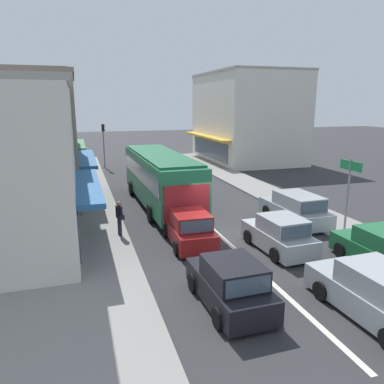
% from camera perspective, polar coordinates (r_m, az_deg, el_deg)
% --- Properties ---
extents(ground_plane, '(140.00, 140.00, 0.00)m').
position_cam_1_polar(ground_plane, '(18.09, 4.14, -6.50)').
color(ground_plane, '#2D2D30').
extents(lane_centre_line, '(0.20, 28.00, 0.01)m').
position_cam_1_polar(lane_centre_line, '(21.67, 0.34, -3.06)').
color(lane_centre_line, silver).
rests_on(lane_centre_line, ground).
extents(sidewalk_left, '(5.20, 44.00, 0.14)m').
position_cam_1_polar(sidewalk_left, '(22.68, -17.89, -2.81)').
color(sidewalk_left, gray).
rests_on(sidewalk_left, ground).
extents(kerb_right, '(2.80, 44.00, 0.12)m').
position_cam_1_polar(kerb_right, '(25.84, 12.23, -0.53)').
color(kerb_right, gray).
rests_on(kerb_right, ground).
extents(shopfront_mid_block, '(9.08, 8.33, 7.91)m').
position_cam_1_polar(shopfront_mid_block, '(25.10, -26.26, 7.01)').
color(shopfront_mid_block, gray).
rests_on(shopfront_mid_block, ground).
extents(shopfront_far_end, '(8.25, 8.71, 8.70)m').
position_cam_1_polar(shopfront_far_end, '(33.78, -24.07, 9.19)').
color(shopfront_far_end, gray).
rests_on(shopfront_far_end, ground).
extents(building_right_far, '(9.38, 12.83, 9.33)m').
position_cam_1_polar(building_right_far, '(41.73, 8.24, 11.22)').
color(building_right_far, silver).
rests_on(building_right_far, ground).
extents(city_bus, '(2.90, 10.90, 3.23)m').
position_cam_1_polar(city_bus, '(22.60, -4.87, 2.47)').
color(city_bus, '#237A4C').
rests_on(city_bus, ground).
extents(wagon_behind_bus_mid, '(2.07, 4.57, 1.58)m').
position_cam_1_polar(wagon_behind_bus_mid, '(12.41, 26.74, -13.93)').
color(wagon_behind_bus_mid, '#9EA3A8').
rests_on(wagon_behind_bus_mid, ground).
extents(hatchback_queue_gap_filler, '(1.89, 3.74, 1.54)m').
position_cam_1_polar(hatchback_queue_gap_filler, '(11.92, 5.86, -13.81)').
color(hatchback_queue_gap_filler, black).
rests_on(hatchback_queue_gap_filler, ground).
extents(hatchback_queue_far_back, '(1.96, 3.78, 1.54)m').
position_cam_1_polar(hatchback_queue_far_back, '(16.37, 13.16, -6.36)').
color(hatchback_queue_far_back, '#9EA3A8').
rests_on(hatchback_queue_far_back, ground).
extents(hatchback_behind_bus_near, '(1.90, 3.75, 1.54)m').
position_cam_1_polar(hatchback_behind_bus_near, '(16.62, -0.43, -5.70)').
color(hatchback_behind_bus_near, maroon).
rests_on(hatchback_behind_bus_near, ground).
extents(parked_hatchback_kerb_front, '(1.83, 3.70, 1.54)m').
position_cam_1_polar(parked_hatchback_kerb_front, '(16.11, 26.71, -7.82)').
color(parked_hatchback_kerb_front, '#1E6638').
rests_on(parked_hatchback_kerb_front, ground).
extents(parked_wagon_kerb_second, '(2.02, 4.54, 1.58)m').
position_cam_1_polar(parked_wagon_kerb_second, '(20.37, 15.51, -2.47)').
color(parked_wagon_kerb_second, '#9EA3A8').
rests_on(parked_wagon_kerb_second, ground).
extents(traffic_light_downstreet, '(0.33, 0.24, 4.20)m').
position_cam_1_polar(traffic_light_downstreet, '(37.19, -13.33, 7.96)').
color(traffic_light_downstreet, gray).
rests_on(traffic_light_downstreet, ground).
extents(directional_road_sign, '(0.10, 1.40, 3.60)m').
position_cam_1_polar(directional_road_sign, '(19.16, 22.88, 1.91)').
color(directional_road_sign, gray).
rests_on(directional_road_sign, ground).
extents(pedestrian_with_handbag_near, '(0.35, 0.65, 1.63)m').
position_cam_1_polar(pedestrian_with_handbag_near, '(17.61, -11.01, -3.62)').
color(pedestrian_with_handbag_near, '#232838').
rests_on(pedestrian_with_handbag_near, sidewalk_left).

